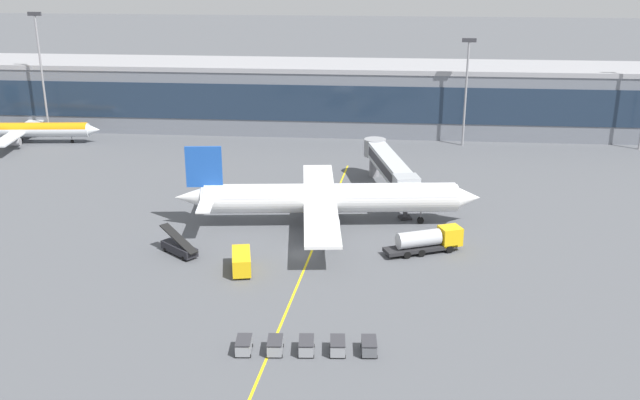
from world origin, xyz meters
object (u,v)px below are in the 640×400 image
at_px(lavatory_truck, 241,260).
at_px(commuter_jet_far, 24,130).
at_px(baggage_cart_1, 275,346).
at_px(baggage_cart_2, 306,346).
at_px(baggage_cart_4, 369,346).
at_px(baggage_cart_0, 244,345).
at_px(main_airliner, 328,198).
at_px(fuel_tanker, 428,240).
at_px(belt_loader, 179,248).
at_px(baggage_cart_3, 338,346).

distance_m(lavatory_truck, commuter_jet_far, 82.03).
height_order(baggage_cart_1, baggage_cart_2, same).
height_order(baggage_cart_4, commuter_jet_far, commuter_jet_far).
bearing_deg(baggage_cart_0, baggage_cart_2, 4.29).
relative_size(main_airliner, fuel_tanker, 4.14).
bearing_deg(baggage_cart_4, lavatory_truck, 132.07).
relative_size(belt_loader, baggage_cart_1, 2.23).
bearing_deg(belt_loader, lavatory_truck, -25.23).
relative_size(main_airliner, baggage_cart_0, 16.42).
relative_size(baggage_cart_0, baggage_cart_2, 1.00).
bearing_deg(baggage_cart_3, baggage_cart_1, -175.71).
relative_size(main_airliner, baggage_cart_2, 16.42).
distance_m(baggage_cart_3, baggage_cart_4, 3.20).
xyz_separation_m(main_airliner, fuel_tanker, (14.30, -9.17, -2.43)).
xyz_separation_m(baggage_cart_4, commuter_jet_far, (-74.05, 77.20, 2.14)).
distance_m(main_airliner, baggage_cart_3, 36.45).
height_order(baggage_cart_0, baggage_cart_1, same).
distance_m(main_airliner, commuter_jet_far, 78.82).
bearing_deg(baggage_cart_4, baggage_cart_0, -175.71).
relative_size(main_airliner, baggage_cart_3, 16.42).
bearing_deg(main_airliner, lavatory_truck, -119.43).
bearing_deg(commuter_jet_far, lavatory_truck, -45.66).
xyz_separation_m(baggage_cart_3, baggage_cart_4, (3.19, 0.24, 0.00)).
bearing_deg(belt_loader, fuel_tanker, 6.41).
height_order(main_airliner, baggage_cart_3, main_airliner).
bearing_deg(main_airliner, baggage_cart_0, -98.96).
relative_size(lavatory_truck, baggage_cart_0, 2.23).
bearing_deg(lavatory_truck, baggage_cart_4, -47.93).
bearing_deg(lavatory_truck, fuel_tanker, 18.71).
distance_m(fuel_tanker, baggage_cart_1, 32.22).
bearing_deg(lavatory_truck, belt_loader, 154.77).
bearing_deg(baggage_cart_3, belt_loader, 134.63).
bearing_deg(baggage_cart_2, commuter_jet_far, 131.06).
xyz_separation_m(belt_loader, commuter_jet_far, (-47.98, 54.26, 1.93)).
bearing_deg(main_airliner, baggage_cart_2, -89.09).
distance_m(baggage_cart_2, baggage_cart_4, 6.40).
distance_m(fuel_tanker, commuter_jet_far, 95.79).
relative_size(fuel_tanker, belt_loader, 1.77).
relative_size(main_airliner, baggage_cart_1, 16.42).
xyz_separation_m(baggage_cart_2, baggage_cart_4, (6.38, 0.48, 0.00)).
bearing_deg(baggage_cart_0, fuel_tanker, 53.97).
xyz_separation_m(baggage_cart_1, baggage_cart_4, (9.57, 0.72, 0.00)).
bearing_deg(belt_loader, baggage_cart_0, -60.89).
bearing_deg(baggage_cart_2, main_airliner, 90.91).
bearing_deg(baggage_cart_1, commuter_jet_far, 129.61).
height_order(belt_loader, baggage_cart_3, belt_loader).
bearing_deg(baggage_cart_3, commuter_jet_far, 132.46).
relative_size(baggage_cart_1, baggage_cart_3, 1.00).
bearing_deg(lavatory_truck, commuter_jet_far, 134.34).
relative_size(belt_loader, baggage_cart_2, 2.23).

